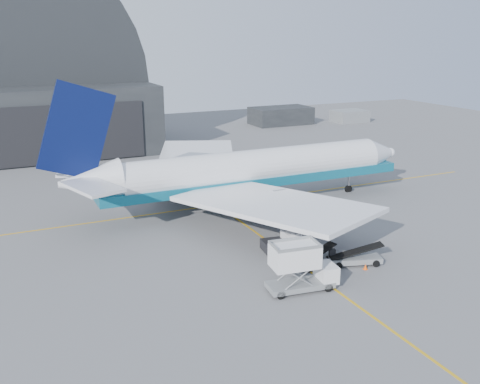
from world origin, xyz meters
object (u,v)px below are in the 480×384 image
airliner (243,171)px  belt_loader_a (316,260)px  belt_loader_b (354,258)px  catering_truck (300,268)px  pushback_tug (286,243)px

airliner → belt_loader_a: 19.02m
belt_loader_a → belt_loader_b: (3.34, -1.32, 0.08)m
airliner → catering_truck: airliner is taller
pushback_tug → belt_loader_a: bearing=-72.5°
catering_truck → belt_loader_b: catering_truck is taller
catering_truck → pushback_tug: catering_truck is taller
airliner → pushback_tug: (-1.99, -14.26, -3.82)m
airliner → belt_loader_b: size_ratio=8.82×
belt_loader_a → catering_truck: bearing=-151.0°
catering_truck → pushback_tug: 8.69m
belt_loader_a → belt_loader_b: 3.59m
pushback_tug → belt_loader_a: size_ratio=1.01×
pushback_tug → belt_loader_b: (4.08, -5.59, -0.15)m
pushback_tug → belt_loader_a: 4.34m
catering_truck → belt_loader_a: size_ratio=1.33×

